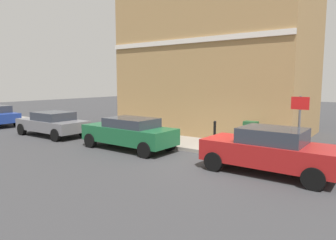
# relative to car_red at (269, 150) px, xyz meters

# --- Properties ---
(ground) EXTENTS (80.00, 80.00, 0.00)m
(ground) POSITION_rel_car_red_xyz_m (0.31, 2.17, -0.77)
(ground) COLOR #38383A
(sidewalk) EXTENTS (2.42, 30.00, 0.15)m
(sidewalk) POSITION_rel_car_red_xyz_m (2.30, 8.17, -0.70)
(sidewalk) COLOR gray
(sidewalk) RESTS_ON ground
(corner_building) EXTENTS (6.57, 10.08, 8.34)m
(corner_building) POSITION_rel_car_red_xyz_m (6.74, 5.21, 3.40)
(corner_building) COLOR #9E7A4C
(corner_building) RESTS_ON ground
(car_red) EXTENTS (1.90, 4.16, 1.49)m
(car_red) POSITION_rel_car_red_xyz_m (0.00, 0.00, 0.00)
(car_red) COLOR maroon
(car_red) RESTS_ON ground
(car_green) EXTENTS (1.85, 4.36, 1.39)m
(car_green) POSITION_rel_car_red_xyz_m (0.02, 6.07, -0.03)
(car_green) COLOR #195933
(car_green) RESTS_ON ground
(car_grey) EXTENTS (1.93, 4.27, 1.32)m
(car_grey) POSITION_rel_car_red_xyz_m (0.05, 11.75, -0.07)
(car_grey) COLOR slate
(car_grey) RESTS_ON ground
(utility_cabinet) EXTENTS (0.46, 0.61, 1.15)m
(utility_cabinet) POSITION_rel_car_red_xyz_m (2.58, 1.58, -0.09)
(utility_cabinet) COLOR #1E4C28
(utility_cabinet) RESTS_ON sidewalk
(bollard_near_cabinet) EXTENTS (0.14, 0.14, 1.04)m
(bollard_near_cabinet) POSITION_rel_car_red_xyz_m (2.68, 3.29, -0.07)
(bollard_near_cabinet) COLOR black
(bollard_near_cabinet) RESTS_ON sidewalk
(street_sign) EXTENTS (0.08, 0.60, 2.30)m
(street_sign) POSITION_rel_car_red_xyz_m (1.56, -0.53, 0.89)
(street_sign) COLOR #59595B
(street_sign) RESTS_ON sidewalk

